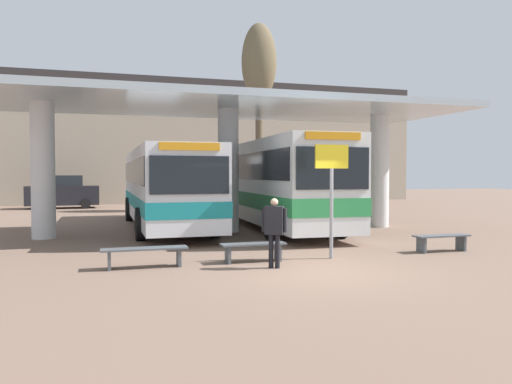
# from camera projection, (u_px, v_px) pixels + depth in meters

# --- Properties ---
(ground_plane) EXTENTS (100.00, 100.00, 0.00)m
(ground_plane) POSITION_uv_depth(u_px,v_px,m) (312.00, 271.00, 11.06)
(ground_plane) COLOR #755B4C
(townhouse_backdrop) EXTENTS (40.00, 0.58, 9.15)m
(townhouse_backdrop) POSITION_uv_depth(u_px,v_px,m) (166.00, 130.00, 36.11)
(townhouse_backdrop) COLOR tan
(townhouse_backdrop) RESTS_ON ground_plane
(station_canopy) EXTENTS (17.62, 6.50, 4.77)m
(station_canopy) POSITION_uv_depth(u_px,v_px,m) (228.00, 120.00, 18.27)
(station_canopy) COLOR silver
(station_canopy) RESTS_ON ground_plane
(transit_bus_left_bay) EXTENTS (2.75, 12.12, 3.07)m
(transit_bus_left_bay) POSITION_uv_depth(u_px,v_px,m) (165.00, 184.00, 19.88)
(transit_bus_left_bay) COLOR silver
(transit_bus_left_bay) RESTS_ON ground_plane
(transit_bus_center_bay) EXTENTS (3.01, 11.12, 3.38)m
(transit_bus_center_bay) POSITION_uv_depth(u_px,v_px,m) (276.00, 181.00, 19.59)
(transit_bus_center_bay) COLOR white
(transit_bus_center_bay) RESTS_ON ground_plane
(waiting_bench_near_pillar) EXTENTS (1.59, 0.44, 0.46)m
(waiting_bench_near_pillar) POSITION_uv_depth(u_px,v_px,m) (253.00, 248.00, 12.15)
(waiting_bench_near_pillar) COLOR #4C5156
(waiting_bench_near_pillar) RESTS_ON ground_plane
(waiting_bench_mid_platform) EXTENTS (1.61, 0.44, 0.46)m
(waiting_bench_mid_platform) POSITION_uv_depth(u_px,v_px,m) (441.00, 239.00, 13.75)
(waiting_bench_mid_platform) COLOR #4C5156
(waiting_bench_mid_platform) RESTS_ON ground_plane
(waiting_bench_far_platform) EXTENTS (1.95, 0.44, 0.46)m
(waiting_bench_far_platform) POSITION_uv_depth(u_px,v_px,m) (145.00, 253.00, 11.38)
(waiting_bench_far_platform) COLOR #4C5156
(waiting_bench_far_platform) RESTS_ON ground_plane
(info_sign_platform) EXTENTS (0.90, 0.09, 2.89)m
(info_sign_platform) POSITION_uv_depth(u_px,v_px,m) (332.00, 177.00, 12.59)
(info_sign_platform) COLOR gray
(info_sign_platform) RESTS_ON ground_plane
(pedestrian_waiting) EXTENTS (0.55, 0.41, 1.59)m
(pedestrian_waiting) POSITION_uv_depth(u_px,v_px,m) (274.00, 226.00, 11.33)
(pedestrian_waiting) COLOR black
(pedestrian_waiting) RESTS_ON ground_plane
(poplar_tree_behind_left) EXTENTS (2.05, 2.05, 10.96)m
(poplar_tree_behind_left) POSITION_uv_depth(u_px,v_px,m) (259.00, 68.00, 29.18)
(poplar_tree_behind_left) COLOR brown
(poplar_tree_behind_left) RESTS_ON ground_plane
(parked_car_street) EXTENTS (4.38, 2.19, 2.05)m
(parked_car_street) POSITION_uv_depth(u_px,v_px,m) (62.00, 192.00, 31.06)
(parked_car_street) COLOR black
(parked_car_street) RESTS_ON ground_plane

